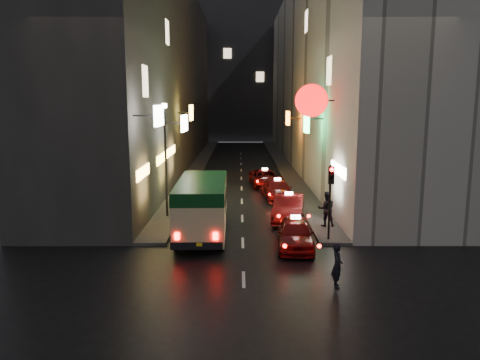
{
  "coord_description": "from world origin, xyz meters",
  "views": [
    {
      "loc": [
        -0.15,
        -12.43,
        6.58
      ],
      "look_at": [
        -0.13,
        13.0,
        2.19
      ],
      "focal_mm": 35.0,
      "sensor_mm": 36.0,
      "label": 1
    }
  ],
  "objects_px": {
    "taxi_near": "(295,231)",
    "traffic_light": "(331,186)",
    "minibus": "(202,201)",
    "lamp_post": "(166,152)",
    "pedestrian_crossing": "(337,263)"
  },
  "relations": [
    {
      "from": "taxi_near",
      "to": "pedestrian_crossing",
      "type": "height_order",
      "value": "pedestrian_crossing"
    },
    {
      "from": "minibus",
      "to": "taxi_near",
      "type": "distance_m",
      "value": 4.73
    },
    {
      "from": "taxi_near",
      "to": "lamp_post",
      "type": "distance_m",
      "value": 8.9
    },
    {
      "from": "traffic_light",
      "to": "lamp_post",
      "type": "bearing_deg",
      "value": 151.09
    },
    {
      "from": "minibus",
      "to": "taxi_near",
      "type": "relative_size",
      "value": 1.28
    },
    {
      "from": "minibus",
      "to": "traffic_light",
      "type": "distance_m",
      "value": 6.11
    },
    {
      "from": "traffic_light",
      "to": "taxi_near",
      "type": "bearing_deg",
      "value": -156.2
    },
    {
      "from": "lamp_post",
      "to": "traffic_light",
      "type": "bearing_deg",
      "value": -28.91
    },
    {
      "from": "pedestrian_crossing",
      "to": "taxi_near",
      "type": "bearing_deg",
      "value": 13.42
    },
    {
      "from": "lamp_post",
      "to": "pedestrian_crossing",
      "type": "bearing_deg",
      "value": -52.26
    },
    {
      "from": "minibus",
      "to": "lamp_post",
      "type": "relative_size",
      "value": 1.04
    },
    {
      "from": "taxi_near",
      "to": "traffic_light",
      "type": "xyz_separation_m",
      "value": [
        1.65,
        0.73,
        1.91
      ]
    },
    {
      "from": "traffic_light",
      "to": "minibus",
      "type": "bearing_deg",
      "value": 170.33
    },
    {
      "from": "taxi_near",
      "to": "traffic_light",
      "type": "height_order",
      "value": "traffic_light"
    },
    {
      "from": "minibus",
      "to": "taxi_near",
      "type": "height_order",
      "value": "minibus"
    }
  ]
}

